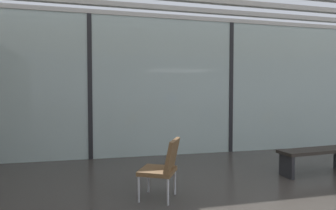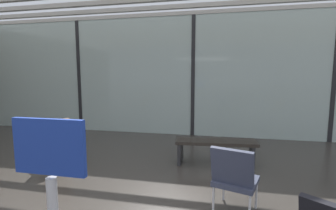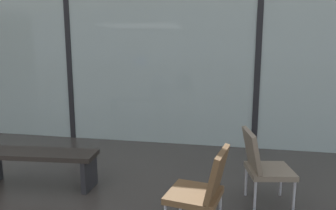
{
  "view_description": "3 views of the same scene",
  "coord_description": "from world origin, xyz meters",
  "views": [
    {
      "loc": [
        -3.21,
        -1.38,
        1.52
      ],
      "look_at": [
        -1.31,
        6.67,
        1.17
      ],
      "focal_mm": 29.49,
      "sensor_mm": 36.0,
      "label": 1
    },
    {
      "loc": [
        0.7,
        -1.49,
        1.67
      ],
      "look_at": [
        -0.75,
        5.37,
        0.82
      ],
      "focal_mm": 25.53,
      "sensor_mm": 36.0,
      "label": 2
    },
    {
      "loc": [
        3.07,
        -0.49,
        1.78
      ],
      "look_at": [
        1.88,
        5.45,
        0.68
      ],
      "focal_mm": 33.92,
      "sensor_mm": 36.0,
      "label": 3
    }
  ],
  "objects": [
    {
      "name": "window_mullion_1",
      "position": [
        0.0,
        5.2,
        1.66
      ],
      "size": [
        0.1,
        0.12,
        3.32
      ],
      "primitive_type": "cube",
      "color": "black",
      "rests_on": "ground"
    },
    {
      "name": "waiting_bench",
      "position": [
        0.68,
        2.98,
        0.36
      ],
      "size": [
        1.53,
        0.53,
        0.47
      ],
      "rotation": [
        0.0,
        0.0,
        0.09
      ],
      "color": "#28231E",
      "rests_on": "ground"
    },
    {
      "name": "parked_airplane",
      "position": [
        1.45,
        11.59,
        2.09
      ],
      "size": [
        13.84,
        4.18,
        4.18
      ],
      "color": "silver",
      "rests_on": "ground"
    },
    {
      "name": "glass_curtain_wall",
      "position": [
        0.0,
        5.2,
        1.66
      ],
      "size": [
        14.0,
        0.08,
        3.32
      ],
      "primitive_type": "cube",
      "color": "#A3B7B2",
      "rests_on": "ground"
    },
    {
      "name": "lounge_chair_2",
      "position": [
        -2.38,
        2.44,
        0.49
      ],
      "size": [
        0.69,
        0.67,
        0.87
      ],
      "rotation": [
        0.0,
        0.0,
        4.23
      ],
      "color": "brown",
      "rests_on": "ground"
    },
    {
      "name": "window_mullion_0",
      "position": [
        -3.5,
        5.2,
        1.66
      ],
      "size": [
        0.1,
        0.12,
        3.32
      ],
      "primitive_type": "cube",
      "color": "black",
      "rests_on": "ground"
    }
  ]
}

